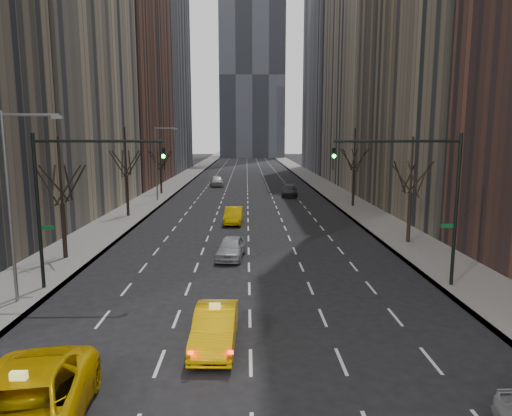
{
  "coord_description": "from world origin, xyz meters",
  "views": [
    {
      "loc": [
        -0.12,
        -11.23,
        7.99
      ],
      "look_at": [
        0.46,
        17.28,
        3.5
      ],
      "focal_mm": 32.0,
      "sensor_mm": 36.0,
      "label": 1
    }
  ],
  "objects": [
    {
      "name": "far_car_white",
      "position": [
        -5.0,
        62.52,
        0.86
      ],
      "size": [
        2.56,
        5.22,
        1.71
      ],
      "primitive_type": "imported",
      "rotation": [
        0.0,
        0.0,
        0.11
      ],
      "color": "silver",
      "rests_on": "ground"
    },
    {
      "name": "taxi_sedan",
      "position": [
        -1.35,
        5.36,
        0.74
      ],
      "size": [
        1.71,
        4.55,
        1.48
      ],
      "primitive_type": "imported",
      "rotation": [
        0.0,
        0.0,
        -0.03
      ],
      "color": "#FFBB05",
      "rests_on": "ground"
    },
    {
      "name": "bld_left_far",
      "position": [
        -21.5,
        66.0,
        22.0
      ],
      "size": [
        14.0,
        28.0,
        44.0
      ],
      "primitive_type": "cube",
      "color": "brown",
      "rests_on": "ground"
    },
    {
      "name": "bld_right_far",
      "position": [
        21.5,
        64.0,
        25.0
      ],
      "size": [
        14.0,
        28.0,
        50.0
      ],
      "primitive_type": "cube",
      "color": "#B7A88C",
      "rests_on": "ground"
    },
    {
      "name": "tree_rw_b",
      "position": [
        12.0,
        22.0,
        3.72
      ],
      "size": [
        3.36,
        3.5,
        7.82
      ],
      "color": "black",
      "rests_on": "ground"
    },
    {
      "name": "far_suv_grey",
      "position": [
        5.64,
        49.56,
        0.75
      ],
      "size": [
        2.5,
        5.31,
        1.5
      ],
      "primitive_type": "imported",
      "rotation": [
        0.0,
        0.0,
        -0.08
      ],
      "color": "#2A2A2E",
      "rests_on": "ground"
    },
    {
      "name": "silver_sedan_ahead",
      "position": [
        -1.18,
        18.18,
        0.71
      ],
      "size": [
        2.1,
        4.31,
        1.41
      ],
      "primitive_type": "imported",
      "rotation": [
        0.0,
        0.0,
        -0.11
      ],
      "color": "#AEB0B6",
      "rests_on": "ground"
    },
    {
      "name": "sidewalk_right",
      "position": [
        12.25,
        70.0,
        0.07
      ],
      "size": [
        4.5,
        320.0,
        0.15
      ],
      "primitive_type": "cube",
      "color": "slate",
      "rests_on": "ground"
    },
    {
      "name": "tree_lw_c",
      "position": [
        -12.0,
        34.0,
        4.04
      ],
      "size": [
        3.36,
        3.5,
        8.74
      ],
      "color": "black",
      "rests_on": "ground"
    },
    {
      "name": "sidewalk_left",
      "position": [
        -12.25,
        70.0,
        0.07
      ],
      "size": [
        4.5,
        320.0,
        0.15
      ],
      "primitive_type": "cube",
      "color": "slate",
      "rests_on": "ground"
    },
    {
      "name": "far_taxi",
      "position": [
        -1.34,
        30.39,
        0.75
      ],
      "size": [
        1.76,
        4.62,
        1.5
      ],
      "primitive_type": "imported",
      "rotation": [
        0.0,
        0.0,
        -0.04
      ],
      "color": "#EBB904",
      "rests_on": "ground"
    },
    {
      "name": "tree_lw_d",
      "position": [
        -12.0,
        52.0,
        3.56
      ],
      "size": [
        3.36,
        3.5,
        7.36
      ],
      "color": "black",
      "rests_on": "ground"
    },
    {
      "name": "traffic_mast_right",
      "position": [
        9.11,
        12.0,
        5.49
      ],
      "size": [
        6.69,
        0.39,
        8.0
      ],
      "color": "black",
      "rests_on": "ground"
    },
    {
      "name": "taxi_suv",
      "position": [
        -5.97,
        -0.24,
        0.9
      ],
      "size": [
        3.86,
        6.84,
        1.8
      ],
      "primitive_type": "imported",
      "rotation": [
        0.0,
        0.0,
        0.14
      ],
      "color": "#DBAB04",
      "rests_on": "ground"
    },
    {
      "name": "streetlight_near",
      "position": [
        -10.84,
        10.0,
        5.62
      ],
      "size": [
        2.83,
        0.22,
        9.0
      ],
      "color": "slate",
      "rests_on": "ground"
    },
    {
      "name": "traffic_mast_left",
      "position": [
        -9.11,
        12.0,
        5.49
      ],
      "size": [
        6.69,
        0.39,
        8.0
      ],
      "color": "black",
      "rests_on": "ground"
    },
    {
      "name": "tree_lw_b",
      "position": [
        -12.0,
        18.0,
        3.72
      ],
      "size": [
        3.36,
        3.5,
        7.82
      ],
      "color": "black",
      "rests_on": "ground"
    },
    {
      "name": "bld_right_deep",
      "position": [
        21.5,
        95.0,
        29.0
      ],
      "size": [
        14.0,
        30.0,
        58.0
      ],
      "primitive_type": "cube",
      "color": "slate",
      "rests_on": "ground"
    },
    {
      "name": "tree_rw_c",
      "position": [
        12.0,
        40.0,
        4.04
      ],
      "size": [
        3.36,
        3.5,
        8.74
      ],
      "color": "black",
      "rests_on": "ground"
    },
    {
      "name": "streetlight_far",
      "position": [
        -10.84,
        45.0,
        5.62
      ],
      "size": [
        2.83,
        0.22,
        9.0
      ],
      "color": "slate",
      "rests_on": "ground"
    },
    {
      "name": "bld_left_deep",
      "position": [
        -21.5,
        96.0,
        30.0
      ],
      "size": [
        14.0,
        30.0,
        60.0
      ],
      "primitive_type": "cube",
      "color": "slate",
      "rests_on": "ground"
    }
  ]
}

